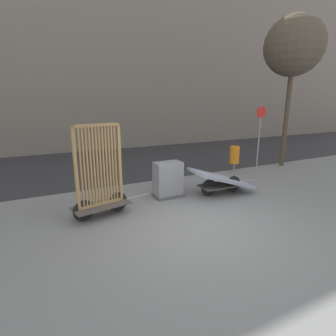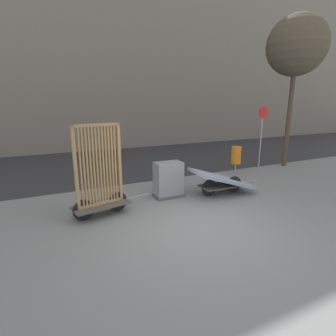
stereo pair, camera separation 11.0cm
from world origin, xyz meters
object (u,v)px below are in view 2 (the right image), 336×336
object	(u,v)px
trash_bin	(236,155)
sign_post	(262,130)
street_tree	(297,46)
utility_cabinet	(168,181)
bike_cart_with_mattress	(222,180)
bike_cart_with_bedframe	(100,183)

from	to	relation	value
trash_bin	sign_post	distance (m)	1.56
sign_post	street_tree	bearing A→B (deg)	0.24
street_tree	utility_cabinet	bearing A→B (deg)	-168.06
bike_cart_with_mattress	utility_cabinet	distance (m)	1.66
utility_cabinet	street_tree	distance (m)	7.90
bike_cart_with_bedframe	utility_cabinet	size ratio (longest dim) A/B	2.16
trash_bin	sign_post	xyz separation A→B (m)	(1.24, -0.01, 0.95)
bike_cart_with_bedframe	bike_cart_with_mattress	size ratio (longest dim) A/B	0.96
bike_cart_with_mattress	utility_cabinet	xyz separation A→B (m)	(-1.58, 0.51, 0.05)
utility_cabinet	trash_bin	distance (m)	3.89
bike_cart_with_bedframe	bike_cart_with_mattress	xyz separation A→B (m)	(3.67, -0.00, -0.41)
bike_cart_with_mattress	sign_post	world-z (taller)	sign_post
bike_cart_with_bedframe	trash_bin	xyz separation A→B (m)	(5.73, 1.86, -0.14)
bike_cart_with_mattress	sign_post	xyz separation A→B (m)	(3.30, 1.86, 1.22)
sign_post	street_tree	size ratio (longest dim) A/B	0.43
sign_post	street_tree	world-z (taller)	street_tree
bike_cart_with_mattress	trash_bin	world-z (taller)	trash_bin
bike_cart_with_mattress	trash_bin	size ratio (longest dim) A/B	2.23
sign_post	trash_bin	bearing A→B (deg)	179.71
bike_cart_with_bedframe	trash_bin	size ratio (longest dim) A/B	2.15
bike_cart_with_bedframe	bike_cart_with_mattress	bearing A→B (deg)	-11.77
utility_cabinet	street_tree	world-z (taller)	street_tree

